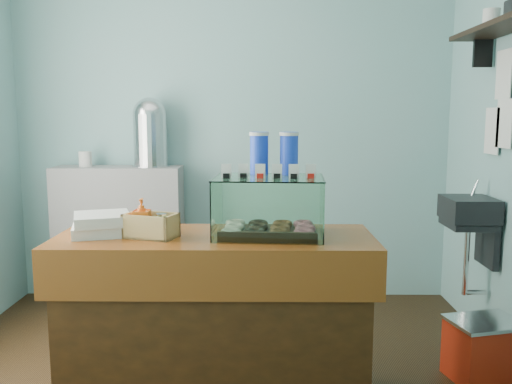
{
  "coord_description": "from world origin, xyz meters",
  "views": [
    {
      "loc": [
        0.24,
        -2.91,
        1.5
      ],
      "look_at": [
        0.21,
        -0.15,
        1.11
      ],
      "focal_mm": 38.0,
      "sensor_mm": 36.0,
      "label": 1
    }
  ],
  "objects_px": {
    "counter": "(216,320)",
    "display_case": "(270,200)",
    "coffee_urn": "(150,131)",
    "red_cooler": "(484,349)"
  },
  "relations": [
    {
      "from": "counter",
      "to": "display_case",
      "type": "distance_m",
      "value": 0.68
    },
    {
      "from": "coffee_urn",
      "to": "red_cooler",
      "type": "relative_size",
      "value": 1.18
    },
    {
      "from": "counter",
      "to": "coffee_urn",
      "type": "xyz_separation_m",
      "value": [
        -0.63,
        1.58,
        0.92
      ]
    },
    {
      "from": "display_case",
      "to": "coffee_urn",
      "type": "relative_size",
      "value": 1.05
    },
    {
      "from": "display_case",
      "to": "coffee_urn",
      "type": "xyz_separation_m",
      "value": [
        -0.91,
        1.53,
        0.31
      ]
    },
    {
      "from": "counter",
      "to": "display_case",
      "type": "xyz_separation_m",
      "value": [
        0.28,
        0.05,
        0.61
      ]
    },
    {
      "from": "display_case",
      "to": "coffee_urn",
      "type": "distance_m",
      "value": 1.81
    },
    {
      "from": "coffee_urn",
      "to": "red_cooler",
      "type": "height_order",
      "value": "coffee_urn"
    },
    {
      "from": "counter",
      "to": "red_cooler",
      "type": "distance_m",
      "value": 1.56
    },
    {
      "from": "counter",
      "to": "coffee_urn",
      "type": "height_order",
      "value": "coffee_urn"
    }
  ]
}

